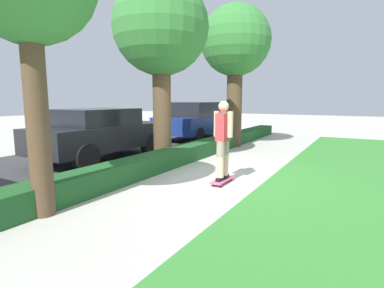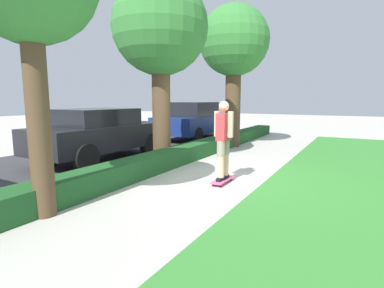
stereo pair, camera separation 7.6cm
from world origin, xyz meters
name	(u,v)px [view 1 (the left image)]	position (x,y,z in m)	size (l,w,h in m)	color
ground_plane	(219,177)	(0.00, 0.00, 0.00)	(60.00, 60.00, 0.00)	#BCB7AD
grass_lawn_strip	(376,199)	(0.00, -3.00, 0.01)	(18.17, 4.00, 0.01)	#388433
street_asphalt	(88,159)	(0.00, 4.20, 0.00)	(18.17, 5.00, 0.01)	#38383A
hedge_row	(160,161)	(0.00, 1.60, 0.22)	(18.17, 0.60, 0.43)	#1E5123
skateboard	(222,180)	(-0.38, -0.26, 0.07)	(0.76, 0.24, 0.08)	#DB5B93
skater_person	(223,138)	(-0.38, -0.26, 0.94)	(0.49, 0.41, 1.61)	black
tree_mid	(161,30)	(0.73, 2.05, 3.52)	(2.51, 2.51, 4.86)	brown
tree_far	(235,44)	(4.42, 1.46, 3.68)	(2.50, 2.50, 5.06)	brown
parked_car_middle	(100,133)	(0.13, 3.79, 0.78)	(4.01, 1.82, 1.47)	black
parked_car_rear	(194,120)	(5.55, 3.79, 0.82)	(4.01, 1.98, 1.61)	navy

